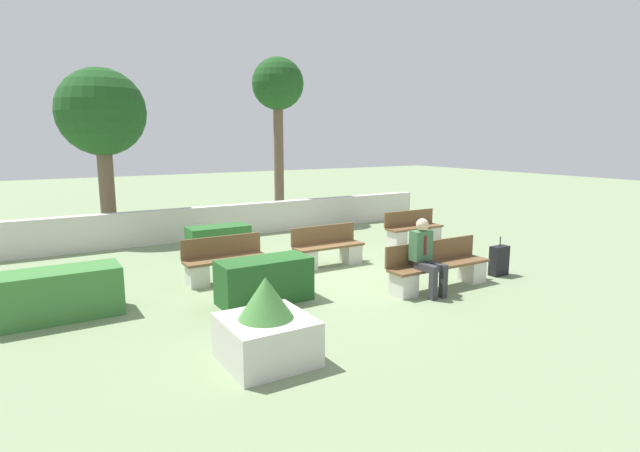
# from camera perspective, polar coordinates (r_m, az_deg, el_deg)

# --- Properties ---
(ground_plane) EXTENTS (60.00, 60.00, 0.00)m
(ground_plane) POSITION_cam_1_polar(r_m,az_deg,el_deg) (10.29, -0.77, -5.59)
(ground_plane) COLOR gray
(perimeter_wall) EXTENTS (13.30, 0.30, 0.90)m
(perimeter_wall) POSITION_cam_1_polar(r_m,az_deg,el_deg) (14.41, -10.44, 0.60)
(perimeter_wall) COLOR beige
(perimeter_wall) RESTS_ON ground_plane
(bench_front) EXTENTS (2.20, 0.49, 0.87)m
(bench_front) POSITION_cam_1_polar(r_m,az_deg,el_deg) (9.60, 13.34, -4.86)
(bench_front) COLOR brown
(bench_front) RESTS_ON ground_plane
(bench_left_side) EXTENTS (1.64, 0.48, 0.87)m
(bench_left_side) POSITION_cam_1_polar(r_m,az_deg,el_deg) (9.94, -10.69, -4.38)
(bench_left_side) COLOR brown
(bench_left_side) RESTS_ON ground_plane
(bench_right_side) EXTENTS (1.66, 0.48, 0.87)m
(bench_right_side) POSITION_cam_1_polar(r_m,az_deg,el_deg) (13.41, 10.66, -0.64)
(bench_right_side) COLOR brown
(bench_right_side) RESTS_ON ground_plane
(bench_back) EXTENTS (1.61, 0.48, 0.87)m
(bench_back) POSITION_cam_1_polar(r_m,az_deg,el_deg) (10.95, 0.94, -2.88)
(bench_back) COLOR brown
(bench_back) RESTS_ON ground_plane
(person_seated_man) EXTENTS (0.38, 0.64, 1.36)m
(person_seated_man) POSITION_cam_1_polar(r_m,az_deg,el_deg) (9.08, 11.96, -2.98)
(person_seated_man) COLOR #333338
(person_seated_man) RESTS_ON ground_plane
(hedge_block_near_left) EXTENTS (1.46, 0.68, 0.68)m
(hedge_block_near_left) POSITION_cam_1_polar(r_m,az_deg,el_deg) (12.30, -11.53, -1.57)
(hedge_block_near_left) COLOR #286028
(hedge_block_near_left) RESTS_ON ground_plane
(hedge_block_near_right) EXTENTS (1.90, 0.74, 0.77)m
(hedge_block_near_right) POSITION_cam_1_polar(r_m,az_deg,el_deg) (8.78, -27.97, -6.94)
(hedge_block_near_right) COLOR #3D7A38
(hedge_block_near_right) RESTS_ON ground_plane
(hedge_block_mid_left) EXTENTS (1.58, 0.69, 0.75)m
(hedge_block_mid_left) POSITION_cam_1_polar(r_m,az_deg,el_deg) (8.60, -6.38, -6.20)
(hedge_block_mid_left) COLOR #235623
(hedge_block_mid_left) RESTS_ON ground_plane
(planter_corner_left) EXTENTS (1.06, 1.06, 1.09)m
(planter_corner_left) POSITION_cam_1_polar(r_m,az_deg,el_deg) (6.38, -6.15, -11.49)
(planter_corner_left) COLOR beige
(planter_corner_left) RESTS_ON ground_plane
(suitcase) EXTENTS (0.39, 0.20, 0.81)m
(suitcase) POSITION_cam_1_polar(r_m,az_deg,el_deg) (10.81, 19.78, -3.75)
(suitcase) COLOR black
(suitcase) RESTS_ON ground_plane
(tree_leftmost) EXTENTS (2.36, 2.36, 4.64)m
(tree_leftmost) POSITION_cam_1_polar(r_m,az_deg,el_deg) (15.07, -23.71, 11.58)
(tree_leftmost) COLOR brown
(tree_leftmost) RESTS_ON ground_plane
(tree_center_left) EXTENTS (1.68, 1.68, 5.34)m
(tree_center_left) POSITION_cam_1_polar(r_m,az_deg,el_deg) (16.78, -4.84, 15.23)
(tree_center_left) COLOR brown
(tree_center_left) RESTS_ON ground_plane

